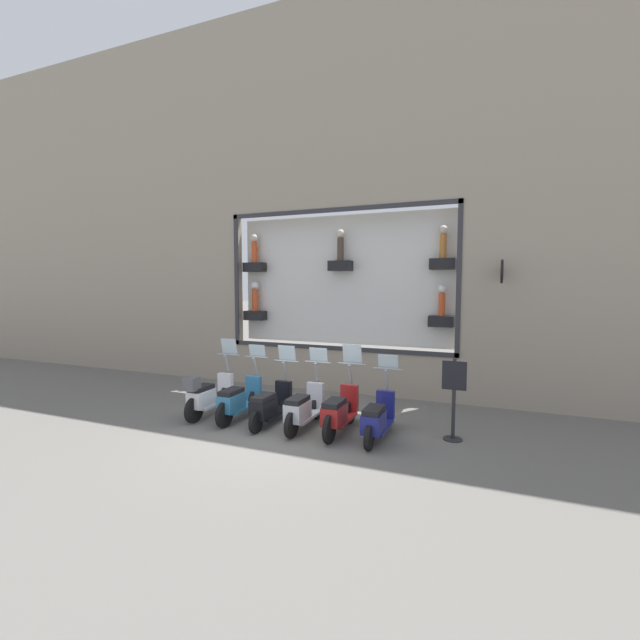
% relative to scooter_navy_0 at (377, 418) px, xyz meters
% --- Properties ---
extents(ground_plane, '(120.00, 120.00, 0.00)m').
position_rel_scooter_navy_0_xyz_m(ground_plane, '(-0.27, 2.00, -0.41)').
color(ground_plane, '#66635E').
extents(building_facade, '(1.20, 36.00, 10.70)m').
position_rel_scooter_navy_0_xyz_m(building_facade, '(3.33, 2.00, 5.07)').
color(building_facade, gray).
rests_on(building_facade, ground_plane).
extents(scooter_navy_0, '(1.79, 0.60, 1.53)m').
position_rel_scooter_navy_0_xyz_m(scooter_navy_0, '(0.00, 0.00, 0.00)').
color(scooter_navy_0, black).
rests_on(scooter_navy_0, ground_plane).
extents(scooter_red_1, '(1.81, 0.60, 1.70)m').
position_rel_scooter_navy_0_xyz_m(scooter_red_1, '(0.01, 0.78, 0.04)').
color(scooter_red_1, black).
rests_on(scooter_red_1, ground_plane).
extents(scooter_silver_2, '(1.80, 0.60, 1.58)m').
position_rel_scooter_navy_0_xyz_m(scooter_silver_2, '(0.01, 1.57, 0.02)').
color(scooter_silver_2, black).
rests_on(scooter_silver_2, ground_plane).
extents(scooter_black_3, '(1.79, 0.60, 1.59)m').
position_rel_scooter_navy_0_xyz_m(scooter_black_3, '(0.00, 2.35, 0.00)').
color(scooter_black_3, black).
rests_on(scooter_black_3, ground_plane).
extents(scooter_teal_4, '(1.81, 0.60, 1.57)m').
position_rel_scooter_navy_0_xyz_m(scooter_teal_4, '(0.01, 3.14, 0.03)').
color(scooter_teal_4, black).
rests_on(scooter_teal_4, ground_plane).
extents(scooter_white_5, '(1.81, 0.60, 1.68)m').
position_rel_scooter_navy_0_xyz_m(scooter_white_5, '(-0.04, 3.92, 0.08)').
color(scooter_white_5, black).
rests_on(scooter_white_5, ground_plane).
extents(shop_sign_post, '(0.36, 0.45, 1.58)m').
position_rel_scooter_navy_0_xyz_m(shop_sign_post, '(0.53, -1.35, 0.43)').
color(shop_sign_post, '#232326').
rests_on(shop_sign_post, ground_plane).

